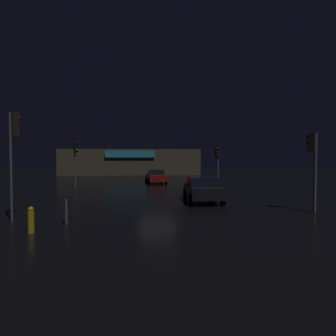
{
  "coord_description": "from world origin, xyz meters",
  "views": [
    {
      "loc": [
        -0.93,
        -19.11,
        2.59
      ],
      "look_at": [
        1.27,
        6.22,
        1.72
      ],
      "focal_mm": 29.8,
      "sensor_mm": 36.0,
      "label": 1
    }
  ],
  "objects_px": {
    "store_building": "(131,162)",
    "traffic_signal_cross_left": "(76,153)",
    "traffic_signal_opposite": "(14,137)",
    "car_far": "(156,176)",
    "fire_hydrant": "(31,220)",
    "traffic_signal_cross_right": "(313,156)",
    "car_near": "(203,189)",
    "traffic_signal_main": "(217,158)"
  },
  "relations": [
    {
      "from": "car_far",
      "to": "fire_hydrant",
      "type": "xyz_separation_m",
      "value": [
        -5.16,
        -19.33,
        -0.27
      ]
    },
    {
      "from": "car_near",
      "to": "fire_hydrant",
      "type": "bearing_deg",
      "value": -138.54
    },
    {
      "from": "store_building",
      "to": "traffic_signal_cross_left",
      "type": "bearing_deg",
      "value": -99.9
    },
    {
      "from": "car_near",
      "to": "traffic_signal_main",
      "type": "bearing_deg",
      "value": 69.65
    },
    {
      "from": "traffic_signal_cross_left",
      "to": "fire_hydrant",
      "type": "relative_size",
      "value": 4.48
    },
    {
      "from": "store_building",
      "to": "traffic_signal_main",
      "type": "bearing_deg",
      "value": -67.63
    },
    {
      "from": "store_building",
      "to": "car_near",
      "type": "bearing_deg",
      "value": -79.55
    },
    {
      "from": "car_near",
      "to": "car_far",
      "type": "xyz_separation_m",
      "value": [
        -2.29,
        12.75,
        -0.05
      ]
    },
    {
      "from": "traffic_signal_cross_right",
      "to": "car_far",
      "type": "distance_m",
      "value": 18.08
    },
    {
      "from": "traffic_signal_cross_left",
      "to": "fire_hydrant",
      "type": "xyz_separation_m",
      "value": [
        2.03,
        -15.0,
        -2.59
      ]
    },
    {
      "from": "traffic_signal_main",
      "to": "car_near",
      "type": "distance_m",
      "value": 9.63
    },
    {
      "from": "traffic_signal_cross_left",
      "to": "car_near",
      "type": "height_order",
      "value": "traffic_signal_cross_left"
    },
    {
      "from": "car_near",
      "to": "traffic_signal_opposite",
      "type": "bearing_deg",
      "value": -152.61
    },
    {
      "from": "store_building",
      "to": "car_far",
      "type": "bearing_deg",
      "value": -79.38
    },
    {
      "from": "traffic_signal_main",
      "to": "traffic_signal_opposite",
      "type": "height_order",
      "value": "traffic_signal_opposite"
    },
    {
      "from": "traffic_signal_main",
      "to": "car_far",
      "type": "bearing_deg",
      "value": 145.13
    },
    {
      "from": "traffic_signal_opposite",
      "to": "car_near",
      "type": "bearing_deg",
      "value": 27.39
    },
    {
      "from": "traffic_signal_main",
      "to": "car_far",
      "type": "relative_size",
      "value": 0.8
    },
    {
      "from": "traffic_signal_cross_right",
      "to": "car_far",
      "type": "bearing_deg",
      "value": 112.28
    },
    {
      "from": "store_building",
      "to": "fire_hydrant",
      "type": "bearing_deg",
      "value": -92.82
    },
    {
      "from": "traffic_signal_main",
      "to": "fire_hydrant",
      "type": "height_order",
      "value": "traffic_signal_main"
    },
    {
      "from": "traffic_signal_main",
      "to": "car_near",
      "type": "height_order",
      "value": "traffic_signal_main"
    },
    {
      "from": "traffic_signal_cross_left",
      "to": "car_far",
      "type": "distance_m",
      "value": 8.71
    },
    {
      "from": "traffic_signal_opposite",
      "to": "car_near",
      "type": "distance_m",
      "value": 10.33
    },
    {
      "from": "traffic_signal_main",
      "to": "traffic_signal_cross_right",
      "type": "bearing_deg",
      "value": -84.47
    },
    {
      "from": "store_building",
      "to": "fire_hydrant",
      "type": "xyz_separation_m",
      "value": [
        -1.83,
        -37.1,
        -1.55
      ]
    },
    {
      "from": "traffic_signal_cross_left",
      "to": "car_far",
      "type": "xyz_separation_m",
      "value": [
        7.19,
        4.33,
        -2.32
      ]
    },
    {
      "from": "store_building",
      "to": "traffic_signal_cross_left",
      "type": "distance_m",
      "value": 22.46
    },
    {
      "from": "traffic_signal_main",
      "to": "traffic_signal_cross_right",
      "type": "relative_size",
      "value": 0.98
    },
    {
      "from": "traffic_signal_opposite",
      "to": "traffic_signal_cross_right",
      "type": "height_order",
      "value": "traffic_signal_opposite"
    },
    {
      "from": "car_far",
      "to": "fire_hydrant",
      "type": "relative_size",
      "value": 5.07
    },
    {
      "from": "traffic_signal_opposite",
      "to": "car_far",
      "type": "distance_m",
      "value": 18.74
    },
    {
      "from": "car_far",
      "to": "fire_hydrant",
      "type": "height_order",
      "value": "car_far"
    },
    {
      "from": "store_building",
      "to": "traffic_signal_cross_right",
      "type": "relative_size",
      "value": 5.7
    },
    {
      "from": "store_building",
      "to": "traffic_signal_cross_left",
      "type": "height_order",
      "value": "traffic_signal_cross_left"
    },
    {
      "from": "car_far",
      "to": "traffic_signal_main",
      "type": "bearing_deg",
      "value": -34.87
    },
    {
      "from": "traffic_signal_cross_right",
      "to": "car_near",
      "type": "relative_size",
      "value": 0.9
    },
    {
      "from": "car_near",
      "to": "fire_hydrant",
      "type": "height_order",
      "value": "car_near"
    },
    {
      "from": "traffic_signal_cross_left",
      "to": "traffic_signal_opposite",
      "type": "bearing_deg",
      "value": -87.25
    },
    {
      "from": "traffic_signal_cross_right",
      "to": "fire_hydrant",
      "type": "relative_size",
      "value": 4.12
    },
    {
      "from": "traffic_signal_opposite",
      "to": "traffic_signal_main",
      "type": "bearing_deg",
      "value": 47.92
    },
    {
      "from": "store_building",
      "to": "traffic_signal_cross_right",
      "type": "xyz_separation_m",
      "value": [
        10.14,
        -34.4,
        0.68
      ]
    }
  ]
}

